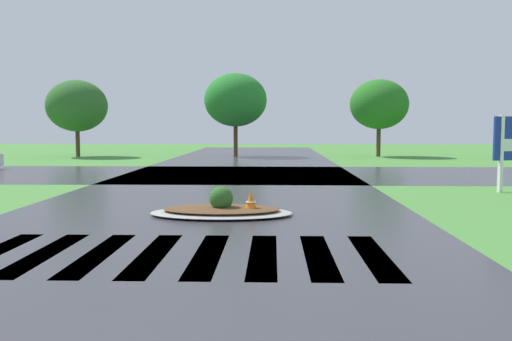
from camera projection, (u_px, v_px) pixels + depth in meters
The scene contains 6 objects.
asphalt_roadway at pixel (210, 213), 13.40m from camera, with size 9.92×80.00×0.01m, color #35353A.
asphalt_cross_road at pixel (238, 174), 24.02m from camera, with size 90.00×8.92×0.01m, color #35353A.
crosswalk_stripes at pixel (181, 254), 9.07m from camera, with size 6.75×3.17×0.01m.
median_island at pixel (221, 210), 13.03m from camera, with size 3.35×1.92×0.68m.
traffic_cone at pixel (251, 204), 12.92m from camera, with size 0.38×0.38×0.60m.
background_treeline at pixel (322, 100), 37.02m from camera, with size 35.68×4.93×6.14m.
Camera 1 is at (1.51, -3.23, 2.11)m, focal length 38.93 mm.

